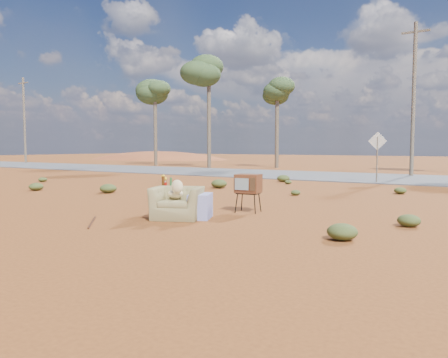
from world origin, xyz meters
The scene contains 14 objects.
ground centered at (0.00, 0.00, 0.00)m, with size 140.00×140.00×0.00m, color brown.
highway centered at (0.00, 15.00, 0.02)m, with size 140.00×7.00×0.04m, color #565659.
dirt_mound centered at (-30.00, 34.00, 0.00)m, with size 26.00×18.00×2.00m, color #964B24.
armchair centered at (0.13, 0.18, 0.43)m, with size 1.37×1.22×0.93m.
tv_unit centered at (0.92, 1.74, 0.68)m, with size 0.63×0.54×0.91m.
side_table centered at (-0.68, 0.61, 0.64)m, with size 0.48×0.48×0.88m.
rusty_bar centered at (-1.06, -1.27, 0.02)m, with size 0.04×0.04×1.36m, color #462512.
road_sign centered at (1.50, 12.00, 1.50)m, with size 0.78×0.06×2.19m.
eucalyptus_far_left centered at (-18.00, 20.00, 5.94)m, with size 3.20×3.20×7.10m.
eucalyptus_left centered at (-12.00, 19.00, 6.92)m, with size 3.20×3.20×8.10m.
eucalyptus_near_left centered at (-8.00, 22.00, 5.45)m, with size 3.20×3.20×6.60m.
utility_pole_west centered at (-32.00, 17.50, 4.15)m, with size 1.40×0.20×8.00m.
utility_pole_center centered at (2.00, 17.50, 4.15)m, with size 1.40×0.20×8.00m.
scrub_patch centered at (-0.82, 4.41, 0.14)m, with size 17.49×8.07×0.33m.
Camera 1 is at (5.97, -7.29, 1.57)m, focal length 35.00 mm.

